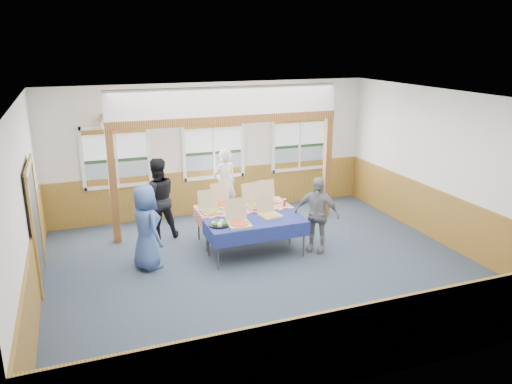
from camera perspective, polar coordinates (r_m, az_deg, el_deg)
floor at (r=9.59m, az=1.05°, el=-8.64°), size 8.00×8.00×0.00m
ceiling at (r=8.70m, az=1.17°, el=10.73°), size 8.00×8.00×0.00m
wall_back at (r=12.24m, az=-4.92°, el=4.92°), size 8.00×0.00×8.00m
wall_front at (r=6.10m, az=13.35°, el=-8.21°), size 8.00×0.00×8.00m
wall_left at (r=8.48m, az=-24.96°, el=-2.16°), size 0.00×8.00×8.00m
wall_right at (r=11.08m, az=20.77°, el=2.57°), size 0.00×8.00×8.00m
wainscot_back at (r=12.48m, az=-4.77°, el=0.18°), size 7.98×0.05×1.10m
wainscot_front at (r=6.63m, az=12.59°, el=-16.37°), size 7.98×0.05×1.10m
wainscot_left at (r=8.85m, az=-23.95°, el=-8.58°), size 0.05×6.98×1.10m
wainscot_right at (r=11.35m, az=20.12°, el=-2.57°), size 0.05×6.98×1.10m
cased_opening at (r=9.50m, az=-23.98°, el=-3.58°), size 0.06×1.30×2.10m
window_left at (r=11.79m, az=-15.72°, el=4.27°), size 1.56×0.10×1.46m
window_mid at (r=12.18m, az=-4.88°, el=5.24°), size 1.56×0.10×1.46m
window_right at (r=12.97m, az=5.00°, el=5.96°), size 1.56×0.10×1.46m
post_left at (r=10.78m, az=-16.00°, el=0.44°), size 0.15×0.15×2.40m
post_right at (r=12.16m, az=8.12°, el=2.79°), size 0.15×0.15×2.40m
cross_beam at (r=10.94m, az=-3.32°, el=8.25°), size 5.15×0.18×0.18m
table_left at (r=9.79m, az=0.01°, el=-3.61°), size 2.12×1.51×0.76m
table_right at (r=10.61m, az=-1.48°, el=-1.96°), size 2.01×0.94×0.76m
pizza_box_a at (r=9.53m, az=-2.00°, el=-3.42°), size 0.46×0.54×0.46m
pizza_box_b at (r=10.01m, az=1.53°, el=-2.42°), size 0.46×0.53×0.42m
pizza_box_c at (r=10.27m, az=-5.28°, el=-1.97°), size 0.42×0.50×0.42m
pizza_box_d at (r=10.64m, az=-3.64°, el=-1.24°), size 0.50×0.57×0.45m
pizza_box_e at (r=10.58m, az=-0.09°, el=-1.31°), size 0.48×0.56×0.46m
pizza_box_f at (r=10.91m, az=1.50°, el=-0.75°), size 0.40×0.48×0.43m
veggie_tray at (r=9.54m, az=-4.22°, el=-3.67°), size 0.41×0.41×0.09m
drink_glass at (r=10.64m, az=3.29°, el=-1.19°), size 0.07×0.07×0.15m
woman_white at (r=11.93m, az=-3.62°, el=0.91°), size 0.69×0.53×1.70m
woman_black at (r=10.90m, az=-11.22°, el=-0.75°), size 0.91×0.74×1.78m
man_blue at (r=9.51m, az=-12.45°, el=-3.99°), size 0.75×0.92×1.62m
person_grey at (r=10.14m, az=6.94°, el=-2.53°), size 0.94×0.90×1.56m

